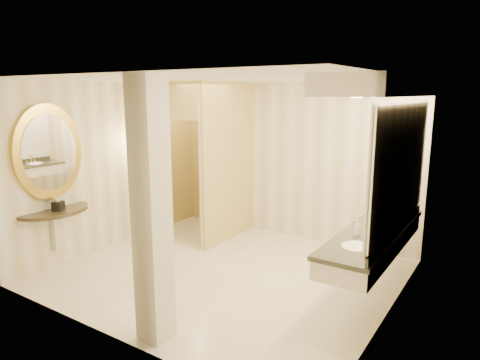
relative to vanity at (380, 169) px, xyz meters
The scene contains 16 objects.
floor 2.59m from the vanity, 168.58° to the right, with size 4.50×4.50×0.00m, color white.
ceiling 2.29m from the vanity, 168.58° to the right, with size 4.50×4.50×0.00m, color white.
wall_back 2.56m from the vanity, 141.05° to the left, with size 4.50×0.02×2.70m, color white.
wall_front 3.12m from the vanity, 129.51° to the right, with size 4.50×0.02×2.70m, color white.
wall_left 4.26m from the vanity, behind, with size 0.02×4.00×2.70m, color white.
wall_right 0.56m from the vanity, 55.92° to the right, with size 0.02×4.00×2.70m, color white.
toilet_closet 3.15m from the vanity, 169.50° to the left, with size 1.50×1.55×2.70m.
wall_sconce 3.91m from the vanity, behind, with size 0.14×0.14×0.42m.
vanity is the anchor object (origin of this frame).
console_shelf 4.49m from the vanity, 159.46° to the right, with size 1.05×1.05×1.97m.
pillar 2.71m from the vanity, 127.24° to the right, with size 0.30×0.30×2.70m, color beige.
tissue_box 4.40m from the vanity, 158.70° to the right, with size 0.13×0.13×0.13m, color black.
toilet 3.60m from the vanity, 156.33° to the left, with size 0.40×0.69×0.71m, color white.
soap_bottle_a 0.68m from the vanity, 120.17° to the left, with size 0.07×0.07×0.15m, color beige.
soap_bottle_b 0.72m from the vanity, 113.63° to the left, with size 0.09×0.09×0.12m, color silver.
soap_bottle_c 0.74m from the vanity, 112.77° to the right, with size 0.07×0.07×0.19m, color #C6B28C.
Camera 1 is at (3.32, -4.67, 2.52)m, focal length 32.00 mm.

